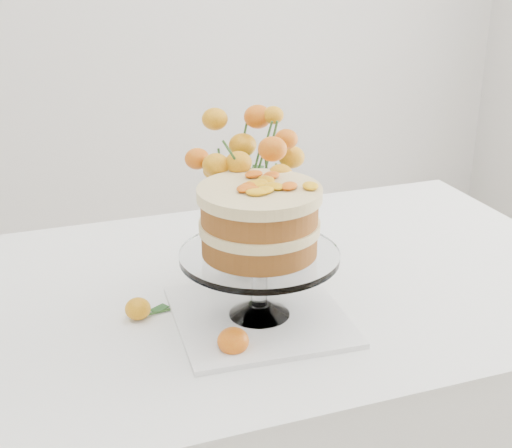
{
  "coord_description": "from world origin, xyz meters",
  "views": [
    {
      "loc": [
        -0.5,
        -1.28,
        1.45
      ],
      "look_at": [
        -0.07,
        -0.06,
        0.92
      ],
      "focal_mm": 50.0,
      "sensor_mm": 36.0,
      "label": 1
    }
  ],
  "objects": [
    {
      "name": "table",
      "position": [
        0.0,
        0.0,
        0.67
      ],
      "size": [
        1.43,
        0.93,
        0.76
      ],
      "color": "tan",
      "rests_on": "ground"
    },
    {
      "name": "napkin",
      "position": [
        -0.09,
        -0.15,
        0.76
      ],
      "size": [
        0.34,
        0.34,
        0.01
      ],
      "primitive_type": "cube",
      "rotation": [
        0.0,
        0.0,
        -0.06
      ],
      "color": "silver",
      "rests_on": "table"
    },
    {
      "name": "cake_stand",
      "position": [
        -0.09,
        -0.15,
        0.95
      ],
      "size": [
        0.3,
        0.3,
        0.27
      ],
      "rotation": [
        0.0,
        0.0,
        0.14
      ],
      "color": "silver",
      "rests_on": "napkin"
    },
    {
      "name": "rose_vase",
      "position": [
        -0.04,
        0.03,
        0.99
      ],
      "size": [
        0.28,
        0.28,
        0.4
      ],
      "rotation": [
        0.0,
        0.0,
        -0.07
      ],
      "color": "silver",
      "rests_on": "table"
    },
    {
      "name": "loose_rose_near",
      "position": [
        -0.31,
        -0.07,
        0.78
      ],
      "size": [
        0.09,
        0.05,
        0.04
      ],
      "rotation": [
        0.0,
        0.0,
        0.11
      ],
      "color": "orange",
      "rests_on": "table"
    },
    {
      "name": "loose_rose_far",
      "position": [
        -0.17,
        -0.24,
        0.78
      ],
      "size": [
        0.1,
        0.06,
        0.05
      ],
      "rotation": [
        0.0,
        0.0,
        -0.33
      ],
      "color": "#D84A0A",
      "rests_on": "table"
    },
    {
      "name": "stray_petal_a",
      "position": [
        -0.12,
        -0.1,
        0.76
      ],
      "size": [
        0.03,
        0.02,
        0.0
      ],
      "primitive_type": "ellipsoid",
      "color": "#F9B00F",
      "rests_on": "table"
    },
    {
      "name": "stray_petal_b",
      "position": [
        -0.02,
        -0.14,
        0.76
      ],
      "size": [
        0.03,
        0.02,
        0.0
      ],
      "primitive_type": "ellipsoid",
      "color": "#F9B00F",
      "rests_on": "table"
    }
  ]
}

